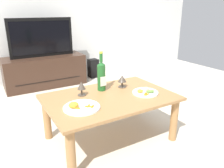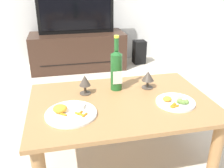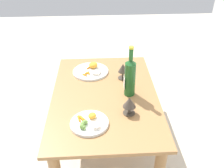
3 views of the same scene
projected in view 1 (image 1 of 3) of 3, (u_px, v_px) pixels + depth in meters
ground_plane at (110, 138)px, 2.14m from camera, size 6.40×6.40×0.00m
back_wall at (40, 2)px, 3.55m from camera, size 6.40×0.10×2.60m
dining_table at (110, 104)px, 2.03m from camera, size 1.14×0.77×0.44m
tv_stand at (45, 71)px, 3.55m from camera, size 1.24×0.49×0.48m
tv_screen at (42, 38)px, 3.38m from camera, size 0.97×0.05×0.58m
floor_speaker at (93, 68)px, 4.02m from camera, size 0.16×0.16×0.33m
wine_bottle at (101, 75)px, 2.10m from camera, size 0.08×0.08×0.38m
goblet_left at (81, 86)px, 2.00m from camera, size 0.08×0.08×0.13m
goblet_right at (122, 79)px, 2.21m from camera, size 0.09×0.09×0.13m
dinner_plate_left at (81, 107)px, 1.76m from camera, size 0.30×0.30×0.06m
dinner_plate_right at (145, 92)px, 2.07m from camera, size 0.24×0.24×0.04m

